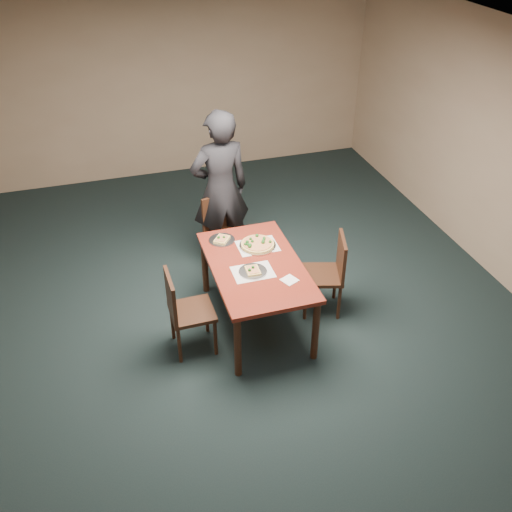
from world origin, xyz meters
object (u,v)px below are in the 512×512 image
object	(u,v)px
chair_left	(184,308)
chair_right	(330,270)
dining_table	(256,272)
chair_far	(223,229)
pizza_pan	(257,244)
slice_plate_far	(222,240)
diner	(220,190)
slice_plate_near	(253,271)

from	to	relation	value
chair_left	chair_right	size ratio (longest dim) A/B	1.00
chair_left	dining_table	bearing A→B (deg)	-77.80
chair_far	pizza_pan	xyz separation A→B (m)	(0.17, -0.82, 0.26)
pizza_pan	chair_right	bearing A→B (deg)	-25.16
dining_table	slice_plate_far	size ratio (longest dim) A/B	5.36
dining_table	slice_plate_far	distance (m)	0.58
diner	slice_plate_near	bearing A→B (deg)	83.17
slice_plate_far	slice_plate_near	bearing A→B (deg)	-76.95
chair_right	slice_plate_far	xyz separation A→B (m)	(-1.03, 0.54, 0.25)
diner	dining_table	bearing A→B (deg)	86.21
diner	slice_plate_far	bearing A→B (deg)	70.87
chair_left	pizza_pan	size ratio (longest dim) A/B	2.36
dining_table	chair_left	world-z (taller)	chair_left
slice_plate_near	diner	bearing A→B (deg)	88.95
chair_right	slice_plate_near	size ratio (longest dim) A/B	3.25
diner	pizza_pan	distance (m)	0.99
chair_far	diner	world-z (taller)	diner
chair_left	slice_plate_near	size ratio (longest dim) A/B	3.25
diner	pizza_pan	xyz separation A→B (m)	(0.16, -0.96, -0.19)
dining_table	slice_plate_near	distance (m)	0.17
chair_right	slice_plate_near	distance (m)	0.92
slice_plate_far	dining_table	bearing A→B (deg)	-67.45
diner	pizza_pan	size ratio (longest dim) A/B	4.99
chair_left	slice_plate_far	xyz separation A→B (m)	(0.57, 0.71, 0.25)
chair_left	slice_plate_near	distance (m)	0.76
chair_right	pizza_pan	world-z (taller)	chair_right
dining_table	chair_right	world-z (taller)	chair_right
chair_far	chair_right	xyz separation A→B (m)	(0.87, -1.15, 0.00)
pizza_pan	slice_plate_far	xyz separation A→B (m)	(-0.33, 0.21, -0.01)
dining_table	chair_left	distance (m)	0.82
slice_plate_near	slice_plate_far	world-z (taller)	slice_plate_near
pizza_pan	slice_plate_near	xyz separation A→B (m)	(-0.18, -0.43, -0.01)
dining_table	slice_plate_far	world-z (taller)	slice_plate_far
chair_right	slice_plate_far	bearing A→B (deg)	-101.07
chair_right	dining_table	bearing A→B (deg)	-74.31
pizza_pan	slice_plate_near	world-z (taller)	pizza_pan
chair_right	chair_left	bearing A→B (deg)	-67.29
chair_far	slice_plate_far	world-z (taller)	chair_far
pizza_pan	slice_plate_near	distance (m)	0.47
chair_far	slice_plate_far	xyz separation A→B (m)	(-0.16, -0.60, 0.25)
dining_table	chair_far	xyz separation A→B (m)	(-0.06, 1.13, -0.14)
chair_far	pizza_pan	bearing A→B (deg)	-95.10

